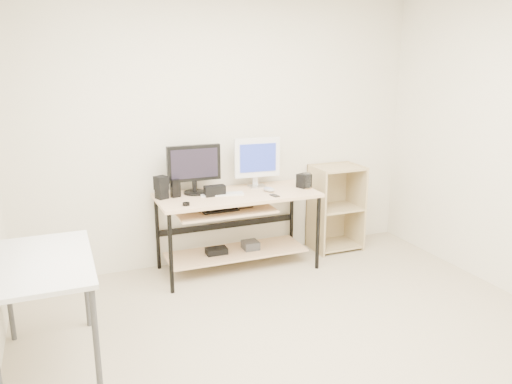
{
  "coord_description": "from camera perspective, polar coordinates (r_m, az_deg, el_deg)",
  "views": [
    {
      "loc": [
        -1.53,
        -2.58,
        1.95
      ],
      "look_at": [
        0.04,
        1.3,
        0.85
      ],
      "focal_mm": 35.0,
      "sensor_mm": 36.0,
      "label": 1
    }
  ],
  "objects": [
    {
      "name": "keyboard",
      "position": [
        4.61,
        -3.9,
        -0.26
      ],
      "size": [
        0.41,
        0.18,
        0.01
      ],
      "primitive_type": "cube",
      "rotation": [
        0.0,
        0.0,
        -0.19
      ],
      "color": "silver",
      "rests_on": "desk"
    },
    {
      "name": "coaster",
      "position": [
        4.87,
        5.8,
        0.45
      ],
      "size": [
        0.11,
        0.11,
        0.01
      ],
      "primitive_type": "cylinder",
      "rotation": [
        0.0,
        0.0,
        0.22
      ],
      "color": "#AE824E",
      "rests_on": "desk"
    },
    {
      "name": "mouse",
      "position": [
        4.72,
        1.5,
        0.3
      ],
      "size": [
        0.12,
        0.15,
        0.04
      ],
      "primitive_type": "ellipsoid",
      "rotation": [
        0.0,
        0.0,
        0.41
      ],
      "color": "#B0B0B5",
      "rests_on": "desk"
    },
    {
      "name": "smartphone",
      "position": [
        4.58,
        2.14,
        -0.4
      ],
      "size": [
        0.07,
        0.11,
        0.01
      ],
      "primitive_type": "cube",
      "rotation": [
        0.0,
        0.0,
        0.19
      ],
      "color": "black",
      "rests_on": "desk"
    },
    {
      "name": "black_monitor",
      "position": [
        4.63,
        -7.1,
        2.95
      ],
      "size": [
        0.5,
        0.21,
        0.46
      ],
      "rotation": [
        0.0,
        0.0,
        -0.0
      ],
      "color": "black",
      "rests_on": "desk"
    },
    {
      "name": "desk",
      "position": [
        4.71,
        -2.44,
        -2.69
      ],
      "size": [
        1.5,
        0.65,
        0.75
      ],
      "color": "beige",
      "rests_on": "ground"
    },
    {
      "name": "white_imac",
      "position": [
        4.84,
        0.13,
        3.81
      ],
      "size": [
        0.46,
        0.15,
        0.49
      ],
      "rotation": [
        0.0,
        0.0,
        -0.06
      ],
      "color": "silver",
      "rests_on": "desk"
    },
    {
      "name": "volume_puck",
      "position": [
        4.31,
        -7.99,
        -1.37
      ],
      "size": [
        0.07,
        0.07,
        0.03
      ],
      "primitive_type": "cylinder",
      "rotation": [
        0.0,
        0.0,
        -0.15
      ],
      "color": "black",
      "rests_on": "desk"
    },
    {
      "name": "shelf_unit",
      "position": [
        5.36,
        8.9,
        -1.65
      ],
      "size": [
        0.5,
        0.4,
        0.9
      ],
      "color": "tan",
      "rests_on": "ground"
    },
    {
      "name": "speaker_right",
      "position": [
        4.89,
        5.5,
        1.28
      ],
      "size": [
        0.15,
        0.15,
        0.13
      ],
      "primitive_type": "cube",
      "rotation": [
        0.0,
        0.0,
        0.39
      ],
      "color": "black",
      "rests_on": "desk"
    },
    {
      "name": "room",
      "position": [
        3.03,
        5.76,
        2.66
      ],
      "size": [
        4.01,
        4.01,
        2.62
      ],
      "color": "#BBAC8F",
      "rests_on": "ground"
    },
    {
      "name": "speaker_left",
      "position": [
        4.54,
        -10.76,
        0.57
      ],
      "size": [
        0.13,
        0.13,
        0.21
      ],
      "rotation": [
        0.0,
        0.0,
        0.38
      ],
      "color": "black",
      "rests_on": "desk"
    },
    {
      "name": "drinking_glass",
      "position": [
        4.85,
        5.82,
        1.33
      ],
      "size": [
        0.09,
        0.09,
        0.15
      ],
      "primitive_type": "cylinder",
      "rotation": [
        0.0,
        0.0,
        0.22
      ],
      "color": "white",
      "rests_on": "coaster"
    },
    {
      "name": "center_speaker",
      "position": [
        4.59,
        -4.74,
        0.15
      ],
      "size": [
        0.19,
        0.09,
        0.1
      ],
      "primitive_type": "cube",
      "rotation": [
        0.0,
        0.0,
        0.02
      ],
      "color": "black",
      "rests_on": "desk"
    },
    {
      "name": "side_table",
      "position": [
        3.43,
        -23.19,
        -8.4
      ],
      "size": [
        0.6,
        1.0,
        0.75
      ],
      "color": "silver",
      "rests_on": "ground"
    },
    {
      "name": "audio_controller",
      "position": [
        4.57,
        -9.19,
        0.41
      ],
      "size": [
        0.09,
        0.07,
        0.16
      ],
      "primitive_type": "cube",
      "rotation": [
        0.0,
        0.0,
        0.25
      ],
      "color": "black",
      "rests_on": "desk"
    }
  ]
}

